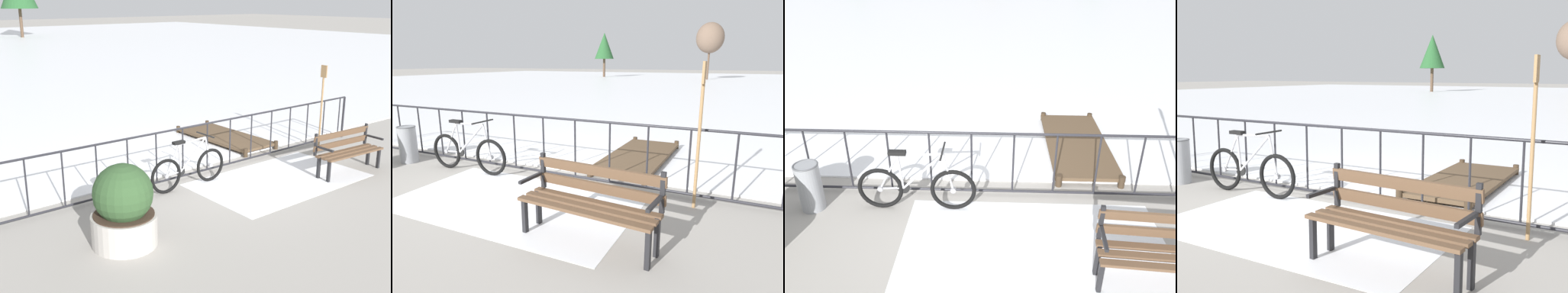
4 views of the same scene
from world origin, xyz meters
The scene contains 7 objects.
ground_plane centered at (0.00, 0.00, 0.00)m, with size 160.00×160.00×0.00m, color #9E9991.
snow_patch centered at (0.86, -1.20, 0.00)m, with size 3.44×2.00×0.01m, color white.
railing_fence centered at (0.00, 0.00, 0.56)m, with size 9.06×0.06×1.07m.
bicycle_near_railing centered at (-0.77, -0.39, 0.37)m, with size 1.71×0.52×0.97m.
park_bench centered at (2.31, -1.69, 0.51)m, with size 1.63×0.60×0.89m.
trash_bin centered at (-2.30, -0.44, 0.37)m, with size 0.35×0.35×0.73m.
wooden_dock centered at (1.87, 1.59, 0.12)m, with size 1.10×2.68×0.20m.
Camera 3 is at (0.35, -5.18, 3.51)m, focal length 36.87 mm.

